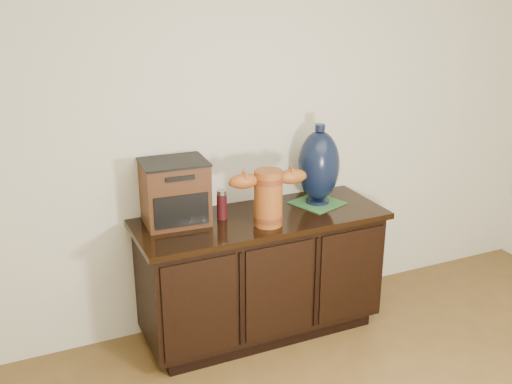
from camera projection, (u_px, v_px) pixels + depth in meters
name	position (u px, v px, depth m)	size (l,w,h in m)	color
sideboard	(261.00, 274.00, 3.56)	(1.46, 0.56, 0.75)	black
terracotta_vessel	(268.00, 194.00, 3.26)	(0.45, 0.18, 0.32)	brown
tv_radio	(175.00, 192.00, 3.30)	(0.37, 0.31, 0.36)	#391E0E
green_mat	(317.00, 203.00, 3.63)	(0.26, 0.26, 0.01)	#2C622F
lamp_base	(319.00, 166.00, 3.56)	(0.32, 0.32, 0.48)	black
spray_can	(222.00, 205.00, 3.38)	(0.06, 0.06, 0.17)	#550E15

